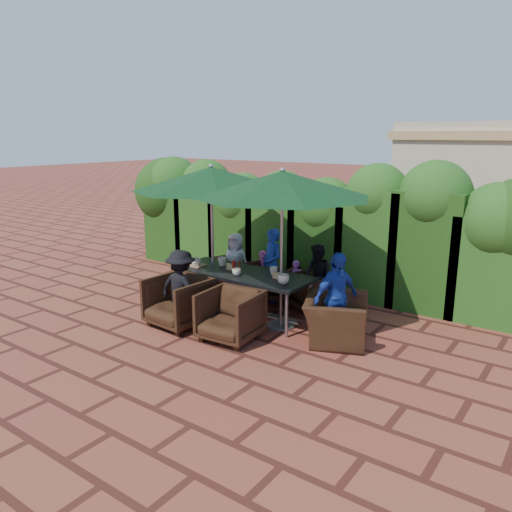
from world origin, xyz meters
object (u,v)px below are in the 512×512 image
Objects in this scene: chair_far_left at (237,274)px; chair_end_right at (336,312)px; chair_far_mid at (276,280)px; umbrella_right at (282,185)px; chair_near_left at (178,299)px; umbrella_left at (211,179)px; chair_far_right at (312,289)px; dining_table at (242,277)px; chair_near_right at (230,313)px.

chair_far_left is 2.67m from chair_end_right.
umbrella_right is at bearing 117.78° from chair_far_mid.
chair_far_left is at bearing 101.66° from chair_near_left.
umbrella_left is 3.03× the size of chair_near_left.
chair_end_right is (2.27, 0.91, 0.00)m from chair_near_left.
chair_far_left is (-0.12, 0.82, -1.82)m from umbrella_left.
chair_far_right is at bearing -157.50° from chair_far_left.
dining_table reaches higher than chair_far_right.
umbrella_right is at bearing 64.58° from chair_near_right.
dining_table is 3.42× the size of chair_far_right.
chair_end_right is at bearing 179.30° from chair_far_left.
chair_near_right is (1.13, -0.95, -1.81)m from umbrella_left.
chair_near_right is at bearing -63.04° from dining_table.
chair_far_left is 1.57m from chair_far_right.
umbrella_left is 3.21× the size of chair_near_right.
chair_far_right is 0.85× the size of chair_near_right.
chair_end_right is (0.95, -1.00, 0.09)m from chair_far_right.
chair_near_right reaches higher than dining_table.
chair_far_right is at bearing 52.30° from dining_table.
chair_near_right is (-0.33, -0.85, -1.81)m from umbrella_right.
umbrella_left reaches higher than dining_table.
chair_end_right is at bearing -1.93° from umbrella_left.
chair_near_left reaches higher than chair_far_right.
umbrella_right is at bearing 115.27° from chair_far_right.
umbrella_right is at bearing 68.88° from chair_end_right.
umbrella_right is at bearing 37.61° from chair_near_left.
umbrella_left is 2.33m from chair_near_right.
chair_end_right is at bearing -0.46° from dining_table.
chair_near_right is (-0.31, -1.86, 0.06)m from chair_far_right.
umbrella_right is 3.88× the size of chair_far_right.
chair_near_left reaches higher than chair_far_left.
dining_table is 0.90× the size of umbrella_left.
chair_far_mid is at bearing 126.58° from umbrella_right.
chair_far_mid is 0.83× the size of chair_near_left.
chair_far_mid is at bearing -147.78° from chair_far_left.
chair_near_left is (0.12, -0.99, -1.78)m from umbrella_left.
umbrella_right is 2.31m from chair_far_mid.
umbrella_left is (-0.68, 0.07, 1.54)m from dining_table.
chair_end_right is (1.75, -1.08, 0.08)m from chair_far_mid.
umbrella_right is 2.01m from chair_end_right.
umbrella_left is 2.04m from chair_near_left.
chair_near_left is at bearing 79.71° from chair_far_right.
chair_far_mid is at bearing 99.74° from chair_near_right.
umbrella_left is 3.80× the size of chair_far_right.
chair_end_right is at bearing 158.02° from chair_far_right.
chair_far_right is (1.56, 0.09, -0.05)m from chair_far_left.
umbrella_right reaches higher than chair_far_left.
chair_near_left is at bearing 89.39° from chair_end_right.
umbrella_right reaches higher than chair_near_left.
chair_near_right is (0.49, -1.95, 0.05)m from chair_far_mid.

